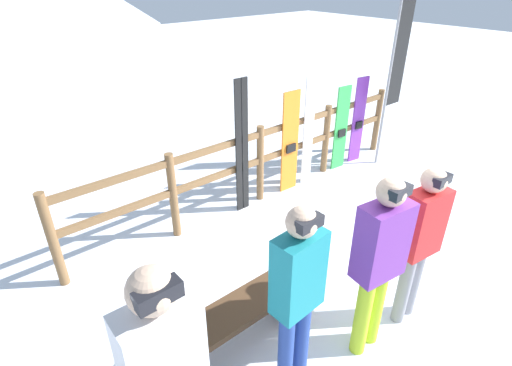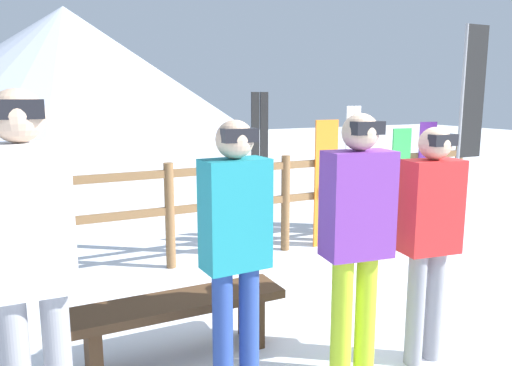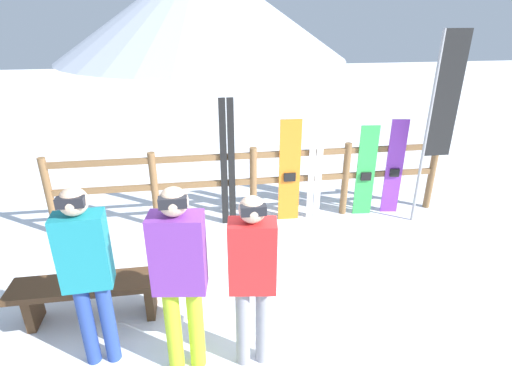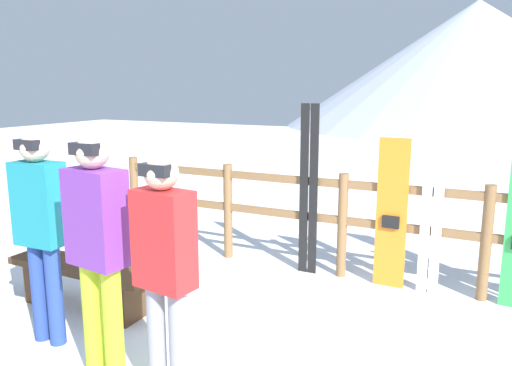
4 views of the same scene
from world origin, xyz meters
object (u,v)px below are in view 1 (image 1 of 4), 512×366
Objects in this scene: ski_pair_white at (308,131)px; rental_flag at (396,65)px; person_red at (420,236)px; person_purple at (379,257)px; snowboard_purple at (358,121)px; ski_pair_black at (242,148)px; person_teal at (297,289)px; bench at (231,321)px; snowboard_orange at (290,143)px; snowboard_green at (341,129)px.

ski_pair_white is 0.63× the size of rental_flag.
person_purple reaches higher than person_red.
snowboard_purple is at bearing 39.22° from person_purple.
person_purple is at bearing -126.42° from ski_pair_white.
person_red is 3.59m from rental_flag.
rental_flag is (3.33, 2.14, 0.64)m from person_purple.
person_teal is at bearing -119.63° from ski_pair_black.
snowboard_orange is at bearing 36.29° from bench.
person_red is (1.47, -0.75, 0.61)m from bench.
ski_pair_black reaches higher than snowboard_purple.
ski_pair_black is at bearing 180.00° from ski_pair_white.
person_purple reaches higher than snowboard_green.
rental_flag is (2.76, -0.31, 0.72)m from ski_pair_black.
person_purple is 0.64× the size of rental_flag.
snowboard_orange is 0.91× the size of ski_pair_white.
rental_flag is (4.24, 1.41, 1.29)m from bench.
ski_pair_white reaches higher than snowboard_orange.
person_teal is 0.91× the size of ski_pair_black.
person_red is 1.16× the size of snowboard_green.
ski_pair_white is (0.37, 0.00, 0.08)m from snowboard_orange.
person_teal is 1.10× the size of snowboard_orange.
snowboard_orange is at bearing -179.47° from ski_pair_white.
person_teal reaches higher than snowboard_green.
snowboard_green is at bearing -0.27° from ski_pair_white.
rental_flag is at bearing 25.88° from person_teal.
snowboard_purple is (2.42, -0.00, -0.19)m from ski_pair_black.
ski_pair_black is 0.69× the size of rental_flag.
person_purple is 1.02× the size of ski_pair_white.
person_teal reaches higher than bench.
snowboard_green is at bearing -0.01° from snowboard_orange.
ski_pair_white reaches higher than person_teal.
ski_pair_black is 1.21× the size of snowboard_orange.
ski_pair_white is 0.77m from snowboard_green.
rental_flag reaches higher than person_red.
snowboard_green is at bearing 158.48° from rental_flag.
bench is at bearing -156.20° from snowboard_purple.
snowboard_orange is (2.15, 2.27, -0.23)m from person_teal.
rental_flag is at bearing -9.13° from snowboard_orange.
snowboard_green is (3.47, 1.72, 0.35)m from bench.
ski_pair_white is 1.15× the size of snowboard_purple.
ski_pair_white is (1.23, -0.00, -0.08)m from ski_pair_black.
person_teal is 2.62m from ski_pair_black.
snowboard_purple is at bearing 0.01° from snowboard_green.
person_teal is at bearing 166.86° from person_purple.
snowboard_purple is (3.90, 1.72, 0.39)m from bench.
person_red is 0.87× the size of ski_pair_black.
bench is 3.89m from snowboard_green.
snowboard_orange is at bearing 59.57° from person_purple.
snowboard_orange is at bearing 170.87° from rental_flag.
person_red is at bearing -134.51° from snowboard_purple.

